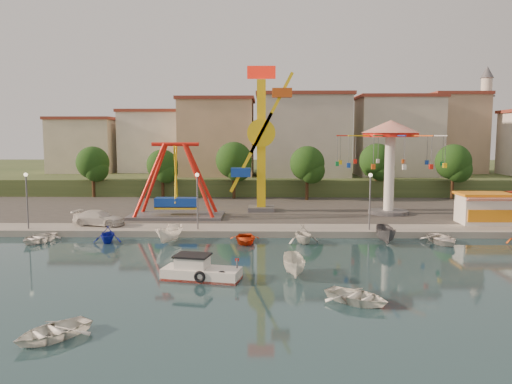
{
  "coord_description": "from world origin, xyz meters",
  "views": [
    {
      "loc": [
        -1.76,
        -32.87,
        9.36
      ],
      "look_at": [
        -2.56,
        14.0,
        4.0
      ],
      "focal_mm": 35.0,
      "sensor_mm": 36.0,
      "label": 1
    }
  ],
  "objects_px": {
    "pirate_ship_ride": "(176,182)",
    "van": "(99,218)",
    "skiff": "(294,265)",
    "rowboat_a": "(357,296)",
    "kamikaze_tower": "(263,142)",
    "wave_swinger": "(390,146)",
    "cabin_motorboat": "(200,272)"
  },
  "relations": [
    {
      "from": "pirate_ship_ride",
      "to": "van",
      "type": "bearing_deg",
      "value": -142.98
    },
    {
      "from": "skiff",
      "to": "van",
      "type": "relative_size",
      "value": 0.75
    },
    {
      "from": "rowboat_a",
      "to": "skiff",
      "type": "distance_m",
      "value": 6.19
    },
    {
      "from": "kamikaze_tower",
      "to": "van",
      "type": "distance_m",
      "value": 19.94
    },
    {
      "from": "rowboat_a",
      "to": "skiff",
      "type": "bearing_deg",
      "value": 71.83
    },
    {
      "from": "wave_swinger",
      "to": "van",
      "type": "distance_m",
      "value": 31.73
    },
    {
      "from": "pirate_ship_ride",
      "to": "van",
      "type": "relative_size",
      "value": 1.98
    },
    {
      "from": "cabin_motorboat",
      "to": "rowboat_a",
      "type": "xyz_separation_m",
      "value": [
        9.42,
        -4.49,
        -0.08
      ]
    },
    {
      "from": "wave_swinger",
      "to": "pirate_ship_ride",
      "type": "bearing_deg",
      "value": -173.4
    },
    {
      "from": "van",
      "to": "pirate_ship_ride",
      "type": "bearing_deg",
      "value": -41.64
    },
    {
      "from": "cabin_motorboat",
      "to": "rowboat_a",
      "type": "height_order",
      "value": "cabin_motorboat"
    },
    {
      "from": "kamikaze_tower",
      "to": "pirate_ship_ride",
      "type": "bearing_deg",
      "value": -154.62
    },
    {
      "from": "cabin_motorboat",
      "to": "wave_swinger",
      "type": "bearing_deg",
      "value": 64.21
    },
    {
      "from": "rowboat_a",
      "to": "kamikaze_tower",
      "type": "bearing_deg",
      "value": 50.83
    },
    {
      "from": "pirate_ship_ride",
      "to": "van",
      "type": "height_order",
      "value": "pirate_ship_ride"
    },
    {
      "from": "rowboat_a",
      "to": "skiff",
      "type": "height_order",
      "value": "skiff"
    },
    {
      "from": "rowboat_a",
      "to": "van",
      "type": "relative_size",
      "value": 0.74
    },
    {
      "from": "skiff",
      "to": "cabin_motorboat",
      "type": "bearing_deg",
      "value": -174.58
    },
    {
      "from": "van",
      "to": "rowboat_a",
      "type": "bearing_deg",
      "value": -122.59
    },
    {
      "from": "pirate_ship_ride",
      "to": "wave_swinger",
      "type": "height_order",
      "value": "wave_swinger"
    },
    {
      "from": "pirate_ship_ride",
      "to": "rowboat_a",
      "type": "distance_m",
      "value": 29.75
    },
    {
      "from": "kamikaze_tower",
      "to": "wave_swinger",
      "type": "xyz_separation_m",
      "value": [
        14.0,
        -1.72,
        -0.36
      ]
    },
    {
      "from": "pirate_ship_ride",
      "to": "kamikaze_tower",
      "type": "relative_size",
      "value": 0.61
    },
    {
      "from": "cabin_motorboat",
      "to": "skiff",
      "type": "distance_m",
      "value": 6.28
    },
    {
      "from": "pirate_ship_ride",
      "to": "cabin_motorboat",
      "type": "height_order",
      "value": "pirate_ship_ride"
    },
    {
      "from": "pirate_ship_ride",
      "to": "wave_swinger",
      "type": "relative_size",
      "value": 0.86
    },
    {
      "from": "rowboat_a",
      "to": "skiff",
      "type": "relative_size",
      "value": 0.99
    },
    {
      "from": "pirate_ship_ride",
      "to": "cabin_motorboat",
      "type": "distance_m",
      "value": 22.08
    },
    {
      "from": "wave_swinger",
      "to": "skiff",
      "type": "distance_m",
      "value": 26.93
    },
    {
      "from": "rowboat_a",
      "to": "skiff",
      "type": "xyz_separation_m",
      "value": [
        -3.19,
        5.29,
        0.34
      ]
    },
    {
      "from": "cabin_motorboat",
      "to": "skiff",
      "type": "bearing_deg",
      "value": 18.8
    },
    {
      "from": "pirate_ship_ride",
      "to": "kamikaze_tower",
      "type": "height_order",
      "value": "kamikaze_tower"
    }
  ]
}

